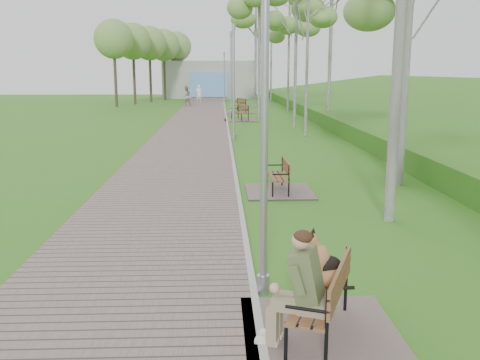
% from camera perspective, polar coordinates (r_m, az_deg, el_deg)
% --- Properties ---
extents(ground, '(120.00, 120.00, 0.00)m').
position_cam_1_polar(ground, '(9.73, 0.54, -6.17)').
color(ground, '#366D21').
rests_on(ground, ground).
extents(walkway, '(3.50, 67.00, 0.04)m').
position_cam_1_polar(walkway, '(30.92, -4.64, 6.08)').
color(walkway, '#6C5C58').
rests_on(walkway, ground).
extents(kerb, '(0.10, 67.00, 0.05)m').
position_cam_1_polar(kerb, '(30.90, -1.38, 6.12)').
color(kerb, '#999993').
rests_on(kerb, ground).
extents(embankment, '(14.00, 70.00, 1.60)m').
position_cam_1_polar(embankment, '(31.93, 20.84, 5.50)').
color(embankment, '#39751D').
rests_on(embankment, ground).
extents(building_north, '(10.00, 5.20, 4.00)m').
position_cam_1_polar(building_north, '(60.25, -3.27, 10.64)').
color(building_north, '#9E9E99').
rests_on(building_north, ground).
extents(bench_main, '(1.77, 1.97, 1.55)m').
position_cam_1_polar(bench_main, '(6.18, 8.03, -12.77)').
color(bench_main, '#6C5C58').
rests_on(bench_main, ground).
extents(bench_second, '(1.63, 1.81, 1.00)m').
position_cam_1_polar(bench_second, '(13.27, 4.06, -0.56)').
color(bench_second, '#6C5C58').
rests_on(bench_second, ground).
extents(bench_third, '(1.93, 2.14, 1.18)m').
position_cam_1_polar(bench_third, '(32.59, -0.01, 6.75)').
color(bench_third, '#6C5C58').
rests_on(bench_third, ground).
extents(bench_far, '(2.07, 2.30, 1.27)m').
position_cam_1_polar(bench_far, '(38.76, -0.16, 7.55)').
color(bench_far, '#6C5C58').
rests_on(bench_far, ground).
extents(lamp_post_near, '(0.17, 0.17, 4.41)m').
position_cam_1_polar(lamp_post_near, '(6.89, 2.61, 4.01)').
color(lamp_post_near, '#999BA0').
rests_on(lamp_post_near, ground).
extents(lamp_post_second, '(0.19, 0.19, 4.88)m').
position_cam_1_polar(lamp_post_second, '(23.04, -0.68, 9.88)').
color(lamp_post_second, '#999BA0').
rests_on(lamp_post_second, ground).
extents(lamp_post_third, '(0.21, 0.21, 5.52)m').
position_cam_1_polar(lamp_post_third, '(36.37, -0.95, 10.98)').
color(lamp_post_third, '#999BA0').
rests_on(lamp_post_third, ground).
extents(lamp_post_far, '(0.18, 0.18, 4.68)m').
position_cam_1_polar(lamp_post_far, '(51.47, -1.67, 10.71)').
color(lamp_post_far, '#999BA0').
rests_on(lamp_post_far, ground).
extents(pedestrian_near, '(0.71, 0.59, 1.66)m').
position_cam_1_polar(pedestrian_near, '(51.02, -4.41, 9.16)').
color(pedestrian_near, white).
rests_on(pedestrian_near, ground).
extents(pedestrian_far, '(1.02, 0.92, 1.73)m').
position_cam_1_polar(pedestrian_far, '(45.45, -5.75, 8.88)').
color(pedestrian_far, '#9E958A').
rests_on(pedestrian_far, ground).
extents(birch_mid_a, '(2.24, 2.24, 7.41)m').
position_cam_1_polar(birch_mid_a, '(24.76, 7.31, 18.10)').
color(birch_mid_a, silver).
rests_on(birch_mid_a, ground).
extents(birch_mid_c, '(2.58, 2.58, 8.30)m').
position_cam_1_polar(birch_mid_c, '(28.82, 6.08, 18.60)').
color(birch_mid_c, silver).
rests_on(birch_mid_c, ground).
extents(birch_far_c, '(2.63, 2.63, 8.59)m').
position_cam_1_polar(birch_far_c, '(39.50, 5.29, 17.03)').
color(birch_far_c, silver).
rests_on(birch_far_c, ground).
extents(birch_distant_b, '(2.34, 2.34, 8.73)m').
position_cam_1_polar(birch_distant_b, '(52.52, 3.38, 15.81)').
color(birch_distant_b, silver).
rests_on(birch_distant_b, ground).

